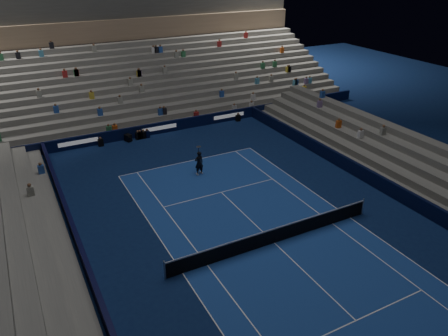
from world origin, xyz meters
TOP-DOWN VIEW (x-y plane):
  - ground at (0.00, 0.00)m, footprint 90.00×90.00m
  - court_surface at (0.00, 0.00)m, footprint 10.97×23.77m
  - sponsor_barrier_far at (0.00, 18.50)m, footprint 44.00×0.25m
  - sponsor_barrier_east at (9.70, 0.00)m, footprint 0.25×37.00m
  - sponsor_barrier_west at (-9.70, 0.00)m, footprint 0.25×37.00m
  - grandstand_main at (0.00, 27.90)m, footprint 44.00×15.20m
  - grandstand_east at (13.17, 0.00)m, footprint 5.00×37.00m
  - grandstand_west at (-13.17, 0.00)m, footprint 5.00×37.00m
  - tennis_net at (0.00, 0.00)m, footprint 12.90×0.10m
  - tennis_player at (-0.17, 9.54)m, footprint 0.67×0.45m
  - broadcast_camera at (-2.95, 17.97)m, footprint 0.62×0.98m

SIDE VIEW (x-z plane):
  - ground at x=0.00m, z-range 0.00..0.00m
  - court_surface at x=0.00m, z-range 0.00..0.01m
  - broadcast_camera at x=-2.95m, z-range 0.01..0.61m
  - sponsor_barrier_far at x=0.00m, z-range 0.00..1.00m
  - sponsor_barrier_east at x=9.70m, z-range 0.00..1.00m
  - sponsor_barrier_west at x=-9.70m, z-range 0.00..1.00m
  - tennis_net at x=0.00m, z-range -0.05..1.05m
  - tennis_player at x=-0.17m, z-range 0.00..1.78m
  - grandstand_east at x=13.17m, z-range -0.33..2.17m
  - grandstand_west at x=-13.17m, z-range -0.33..2.17m
  - grandstand_main at x=0.00m, z-range -2.22..8.98m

